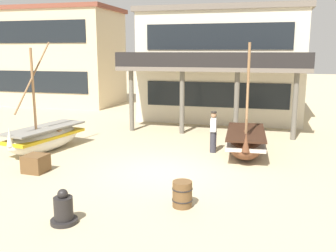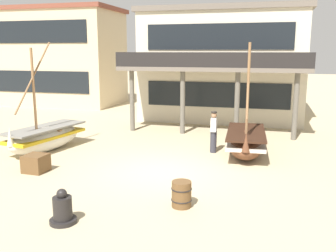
{
  "view_description": "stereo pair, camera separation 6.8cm",
  "coord_description": "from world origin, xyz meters",
  "px_view_note": "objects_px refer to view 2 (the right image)",
  "views": [
    {
      "loc": [
        3.39,
        -11.83,
        4.06
      ],
      "look_at": [
        0.0,
        1.0,
        1.4
      ],
      "focal_mm": 40.13,
      "sensor_mm": 36.0,
      "label": 1
    },
    {
      "loc": [
        3.46,
        -11.81,
        4.06
      ],
      "look_at": [
        0.0,
        1.0,
        1.4
      ],
      "focal_mm": 40.13,
      "sensor_mm": 36.0,
      "label": 2
    }
  ],
  "objects_px": {
    "fisherman_by_hull": "(214,132)",
    "capstan_winch": "(63,210)",
    "harbor_building_annex": "(56,57)",
    "cargo_crate": "(36,163)",
    "harbor_building_main": "(224,64)",
    "wooden_barrel": "(182,194)",
    "fishing_boat_near_left": "(246,142)",
    "fishing_boat_centre_large": "(45,137)"
  },
  "relations": [
    {
      "from": "capstan_winch",
      "to": "harbor_building_annex",
      "type": "bearing_deg",
      "value": 121.39
    },
    {
      "from": "harbor_building_main",
      "to": "harbor_building_annex",
      "type": "height_order",
      "value": "harbor_building_annex"
    },
    {
      "from": "capstan_winch",
      "to": "harbor_building_annex",
      "type": "distance_m",
      "value": 22.25
    },
    {
      "from": "fishing_boat_centre_large",
      "to": "cargo_crate",
      "type": "height_order",
      "value": "fishing_boat_centre_large"
    },
    {
      "from": "fisherman_by_hull",
      "to": "capstan_winch",
      "type": "relative_size",
      "value": 1.96
    },
    {
      "from": "fishing_boat_near_left",
      "to": "harbor_building_main",
      "type": "distance_m",
      "value": 9.46
    },
    {
      "from": "fisherman_by_hull",
      "to": "capstan_winch",
      "type": "height_order",
      "value": "fisherman_by_hull"
    },
    {
      "from": "fishing_boat_centre_large",
      "to": "harbor_building_annex",
      "type": "bearing_deg",
      "value": 119.19
    },
    {
      "from": "capstan_winch",
      "to": "harbor_building_annex",
      "type": "xyz_separation_m",
      "value": [
        -11.46,
        18.79,
        3.29
      ]
    },
    {
      "from": "cargo_crate",
      "to": "harbor_building_main",
      "type": "bearing_deg",
      "value": 69.56
    },
    {
      "from": "fishing_boat_centre_large",
      "to": "cargo_crate",
      "type": "distance_m",
      "value": 2.85
    },
    {
      "from": "cargo_crate",
      "to": "wooden_barrel",
      "type": "bearing_deg",
      "value": -16.01
    },
    {
      "from": "harbor_building_annex",
      "to": "cargo_crate",
      "type": "bearing_deg",
      "value": -61.25
    },
    {
      "from": "fishing_boat_near_left",
      "to": "harbor_building_main",
      "type": "relative_size",
      "value": 0.45
    },
    {
      "from": "fisherman_by_hull",
      "to": "harbor_building_annex",
      "type": "distance_m",
      "value": 18.33
    },
    {
      "from": "wooden_barrel",
      "to": "cargo_crate",
      "type": "distance_m",
      "value": 5.68
    },
    {
      "from": "fisherman_by_hull",
      "to": "wooden_barrel",
      "type": "bearing_deg",
      "value": -90.18
    },
    {
      "from": "fishing_boat_near_left",
      "to": "fisherman_by_hull",
      "type": "bearing_deg",
      "value": 177.48
    },
    {
      "from": "fishing_boat_centre_large",
      "to": "cargo_crate",
      "type": "bearing_deg",
      "value": -63.59
    },
    {
      "from": "harbor_building_annex",
      "to": "fisherman_by_hull",
      "type": "bearing_deg",
      "value": -39.34
    },
    {
      "from": "harbor_building_annex",
      "to": "harbor_building_main",
      "type": "bearing_deg",
      "value": -11.44
    },
    {
      "from": "wooden_barrel",
      "to": "harbor_building_main",
      "type": "xyz_separation_m",
      "value": [
        -0.67,
        14.42,
        2.91
      ]
    },
    {
      "from": "fishing_boat_near_left",
      "to": "fisherman_by_hull",
      "type": "height_order",
      "value": "fishing_boat_near_left"
    },
    {
      "from": "capstan_winch",
      "to": "fishing_boat_near_left",
      "type": "bearing_deg",
      "value": 62.11
    },
    {
      "from": "fisherman_by_hull",
      "to": "capstan_winch",
      "type": "bearing_deg",
      "value": -109.22
    },
    {
      "from": "cargo_crate",
      "to": "fishing_boat_centre_large",
      "type": "bearing_deg",
      "value": 116.41
    },
    {
      "from": "fisherman_by_hull",
      "to": "cargo_crate",
      "type": "distance_m",
      "value": 6.84
    },
    {
      "from": "fishing_boat_near_left",
      "to": "fisherman_by_hull",
      "type": "distance_m",
      "value": 1.32
    },
    {
      "from": "fisherman_by_hull",
      "to": "harbor_building_annex",
      "type": "xyz_separation_m",
      "value": [
        -14.01,
        11.48,
        2.79
      ]
    },
    {
      "from": "cargo_crate",
      "to": "fisherman_by_hull",
      "type": "bearing_deg",
      "value": 36.55
    },
    {
      "from": "wooden_barrel",
      "to": "harbor_building_main",
      "type": "relative_size",
      "value": 0.07
    },
    {
      "from": "cargo_crate",
      "to": "harbor_building_annex",
      "type": "distance_m",
      "value": 18.04
    },
    {
      "from": "fisherman_by_hull",
      "to": "harbor_building_annex",
      "type": "bearing_deg",
      "value": 140.66
    },
    {
      "from": "harbor_building_main",
      "to": "harbor_building_annex",
      "type": "relative_size",
      "value": 0.96
    },
    {
      "from": "fishing_boat_near_left",
      "to": "wooden_barrel",
      "type": "xyz_separation_m",
      "value": [
        -1.31,
        -5.57,
        -0.19
      ]
    },
    {
      "from": "fishing_boat_near_left",
      "to": "capstan_winch",
      "type": "distance_m",
      "value": 8.2
    },
    {
      "from": "fishing_boat_near_left",
      "to": "fishing_boat_centre_large",
      "type": "height_order",
      "value": "fishing_boat_centre_large"
    },
    {
      "from": "fishing_boat_centre_large",
      "to": "capstan_winch",
      "type": "xyz_separation_m",
      "value": [
        4.2,
        -5.78,
        -0.23
      ]
    },
    {
      "from": "wooden_barrel",
      "to": "harbor_building_annex",
      "type": "xyz_separation_m",
      "value": [
        -13.99,
        17.11,
        3.27
      ]
    },
    {
      "from": "fishing_boat_centre_large",
      "to": "harbor_building_annex",
      "type": "relative_size",
      "value": 0.44
    },
    {
      "from": "capstan_winch",
      "to": "wooden_barrel",
      "type": "relative_size",
      "value": 1.23
    },
    {
      "from": "capstan_winch",
      "to": "harbor_building_main",
      "type": "distance_m",
      "value": 16.46
    }
  ]
}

